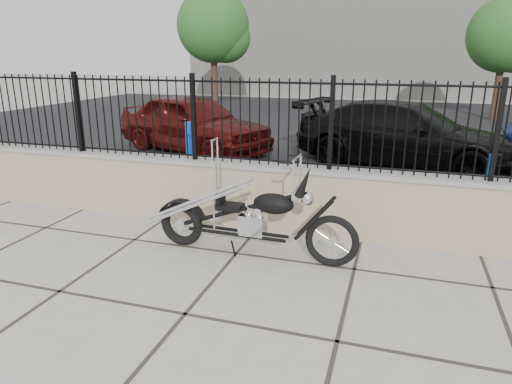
% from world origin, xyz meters
% --- Properties ---
extents(ground_plane, '(90.00, 90.00, 0.00)m').
position_xyz_m(ground_plane, '(0.00, 0.00, 0.00)').
color(ground_plane, '#99968E').
rests_on(ground_plane, ground).
extents(parking_lot, '(30.00, 30.00, 0.00)m').
position_xyz_m(parking_lot, '(0.00, 12.50, 0.00)').
color(parking_lot, black).
rests_on(parking_lot, ground).
extents(retaining_wall, '(14.00, 0.36, 0.96)m').
position_xyz_m(retaining_wall, '(0.00, 2.50, 0.48)').
color(retaining_wall, gray).
rests_on(retaining_wall, ground_plane).
extents(iron_fence, '(14.00, 0.08, 1.20)m').
position_xyz_m(iron_fence, '(0.00, 2.50, 1.56)').
color(iron_fence, black).
rests_on(iron_fence, retaining_wall).
extents(background_building, '(22.00, 6.00, 8.00)m').
position_xyz_m(background_building, '(0.00, 26.50, 4.00)').
color(background_building, beige).
rests_on(background_building, ground_plane).
extents(chopper_motorcycle, '(2.52, 0.51, 1.50)m').
position_xyz_m(chopper_motorcycle, '(0.16, 1.52, 0.75)').
color(chopper_motorcycle, black).
rests_on(chopper_motorcycle, ground_plane).
extents(car_red, '(4.74, 3.25, 1.50)m').
position_xyz_m(car_red, '(-3.23, 7.19, 0.75)').
color(car_red, '#420B09').
rests_on(car_red, parking_lot).
extents(car_black, '(5.36, 3.38, 1.45)m').
position_xyz_m(car_black, '(2.02, 7.16, 0.72)').
color(car_black, black).
rests_on(car_black, parking_lot).
extents(bollard_a, '(0.16, 0.16, 1.11)m').
position_xyz_m(bollard_a, '(-2.35, 5.07, 0.55)').
color(bollard_a, '#0C35C1').
rests_on(bollard_a, ground_plane).
extents(bollard_b, '(0.11, 0.11, 0.85)m').
position_xyz_m(bollard_b, '(3.40, 4.78, 0.43)').
color(bollard_b, '#0C27B9').
rests_on(bollard_b, ground_plane).
extents(tree_left, '(3.20, 3.20, 5.40)m').
position_xyz_m(tree_left, '(-6.41, 16.34, 3.78)').
color(tree_left, '#382619').
rests_on(tree_left, ground_plane).
extents(tree_right, '(2.76, 2.76, 4.66)m').
position_xyz_m(tree_right, '(5.33, 16.25, 3.26)').
color(tree_right, '#382619').
rests_on(tree_right, ground_plane).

